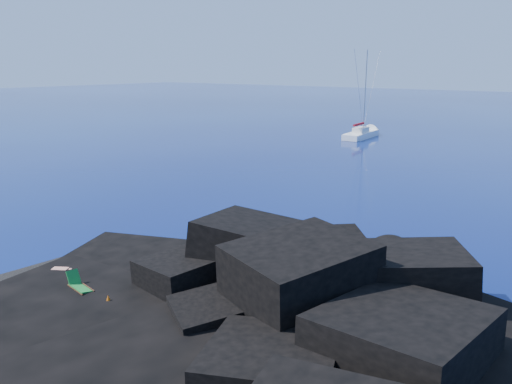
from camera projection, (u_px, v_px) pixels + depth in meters
ground at (20, 274)px, 24.27m from camera, size 400.00×400.00×0.00m
headland at (274, 332)px, 19.04m from camera, size 24.00×24.00×3.60m
beach at (84, 295)px, 22.04m from camera, size 9.08×6.86×0.70m
surf_foam at (167, 266)px, 25.24m from camera, size 10.00×8.00×0.06m
sailboat at (362, 138)px, 70.02m from camera, size 3.17×11.58×11.99m
deck_chair at (80, 284)px, 21.23m from camera, size 1.51×0.83×0.98m
towel at (61, 274)px, 23.42m from camera, size 2.38×2.01×0.06m
sunbather at (60, 270)px, 23.38m from camera, size 1.97×1.47×0.27m
marker_cone at (109, 301)px, 20.22m from camera, size 0.36×0.36×0.51m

